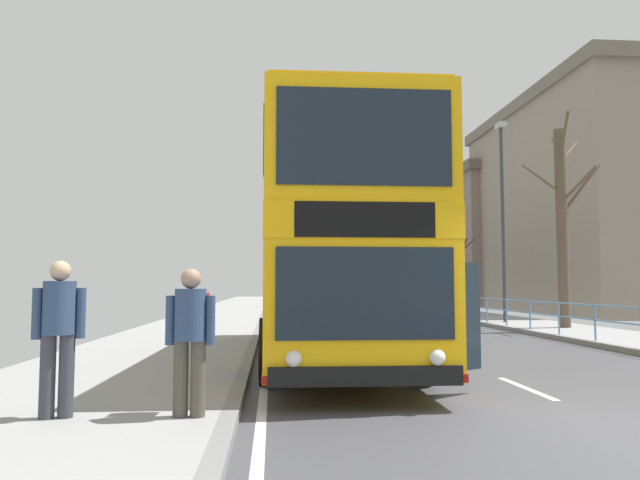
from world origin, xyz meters
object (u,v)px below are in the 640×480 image
double_decker_bus_main (330,252)px  bare_tree_far_02 (563,221)px  street_lamp_far_side (503,206)px  background_building_01 (601,205)px  pedestrian_with_backpack (191,330)px  bare_tree_far_01 (429,267)px  background_building_00 (510,242)px  bare_tree_far_00 (458,265)px  background_bus_far_lane (395,284)px  pedestrian_companion (59,328)px

double_decker_bus_main → bare_tree_far_02: bare_tree_far_02 is taller
bare_tree_far_02 → street_lamp_far_side: bearing=105.6°
double_decker_bus_main → background_building_01: size_ratio=0.58×
pedestrian_with_backpack → bare_tree_far_01: 34.30m
bare_tree_far_02 → background_building_00: background_building_00 is taller
double_decker_bus_main → bare_tree_far_00: 20.50m
double_decker_bus_main → background_bus_far_lane: double_decker_bus_main is taller
double_decker_bus_main → pedestrian_companion: 6.74m
background_bus_far_lane → background_building_00: 21.41m
bare_tree_far_02 → background_building_00: size_ratio=0.42×
bare_tree_far_00 → double_decker_bus_main: bearing=-114.9°
bare_tree_far_01 → bare_tree_far_02: (-0.56, -19.54, 0.97)m
double_decker_bus_main → street_lamp_far_side: bearing=52.7°
double_decker_bus_main → pedestrian_companion: size_ratio=6.14×
pedestrian_with_backpack → bare_tree_far_01: bare_tree_far_01 is taller
pedestrian_with_backpack → background_building_00: background_building_00 is taller
background_bus_far_lane → pedestrian_with_backpack: 25.83m
double_decker_bus_main → pedestrian_companion: (-3.47, -5.66, -1.16)m
pedestrian_companion → bare_tree_far_01: bearing=68.6°
background_bus_far_lane → background_building_00: bearing=51.6°
background_building_01 → bare_tree_far_02: bearing=-124.1°
background_bus_far_lane → bare_tree_far_01: bearing=63.1°
pedestrian_with_backpack → bare_tree_far_02: bearing=50.1°
bare_tree_far_01 → bare_tree_far_02: bare_tree_far_02 is taller
bare_tree_far_02 → background_building_00: (9.82, 28.47, 1.42)m
background_building_01 → double_decker_bus_main: bearing=-130.6°
bare_tree_far_00 → bare_tree_far_02: (0.02, -11.45, 1.11)m
bare_tree_far_00 → bare_tree_far_01: size_ratio=1.07×
pedestrian_with_backpack → bare_tree_far_00: size_ratio=0.29×
background_bus_far_lane → street_lamp_far_side: street_lamp_far_side is taller
background_building_01 → pedestrian_companion: bearing=-128.9°
bare_tree_far_00 → background_building_00: size_ratio=0.33×
pedestrian_with_backpack → bare_tree_far_02: 16.92m
double_decker_bus_main → street_lamp_far_side: street_lamp_far_side is taller
background_bus_far_lane → background_building_01: 13.77m
pedestrian_companion → bare_tree_far_00: 27.15m
bare_tree_far_01 → background_building_00: background_building_00 is taller
pedestrian_with_backpack → background_building_00: (20.54, 41.28, 4.10)m
pedestrian_companion → bare_tree_far_01: bare_tree_far_01 is taller
bare_tree_far_00 → bare_tree_far_02: bare_tree_far_02 is taller
street_lamp_far_side → background_building_00: bearing=67.2°
street_lamp_far_side → bare_tree_far_01: street_lamp_far_side is taller
pedestrian_with_backpack → bare_tree_far_01: size_ratio=0.31×
street_lamp_far_side → bare_tree_far_00: size_ratio=1.42×
double_decker_bus_main → background_building_01: bearing=49.4°
bare_tree_far_02 → background_building_01: bearing=55.9°
double_decker_bus_main → bare_tree_far_01: 28.22m
background_building_00 → background_building_01: size_ratio=0.96×
pedestrian_companion → background_building_01: bearing=51.1°
background_bus_far_lane → street_lamp_far_side: size_ratio=1.29×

